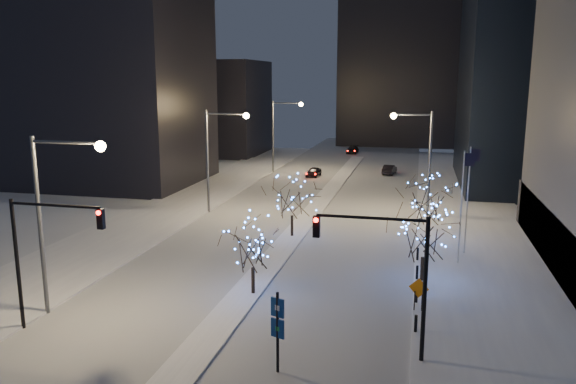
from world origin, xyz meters
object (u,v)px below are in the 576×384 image
(traffic_signal_west, at_px, (42,244))
(holiday_tree_median_far, at_px, (292,197))
(car_mid, at_px, (390,170))
(construction_sign, at_px, (419,291))
(street_lamp_w_mid, at_px, (217,147))
(street_lamp_w_near, at_px, (55,201))
(car_far, at_px, (353,150))
(holiday_tree_plaza_near, at_px, (424,234))
(wayfinding_sign, at_px, (278,324))
(car_near, at_px, (314,172))
(holiday_tree_median_near, at_px, (253,245))
(street_lamp_east, at_px, (420,150))
(street_lamp_w_far, at_px, (280,126))
(traffic_signal_east, at_px, (391,263))
(holiday_tree_plaza_far, at_px, (429,200))

(traffic_signal_west, relative_size, holiday_tree_median_far, 1.30)
(car_mid, relative_size, construction_sign, 2.09)
(street_lamp_w_mid, relative_size, car_mid, 2.51)
(street_lamp_w_near, height_order, car_mid, street_lamp_w_near)
(street_lamp_w_near, distance_m, car_far, 73.65)
(car_mid, bearing_deg, construction_sign, 103.03)
(holiday_tree_plaza_near, xyz_separation_m, wayfinding_sign, (-6.28, -13.20, -0.91))
(car_near, distance_m, holiday_tree_median_far, 29.93)
(car_far, xyz_separation_m, holiday_tree_median_near, (2.00, -67.82, 2.51))
(street_lamp_east, bearing_deg, holiday_tree_median_far, -135.86)
(holiday_tree_median_far, height_order, wayfinding_sign, holiday_tree_median_far)
(street_lamp_w_far, xyz_separation_m, traffic_signal_west, (0.50, -52.00, -1.74))
(holiday_tree_plaza_near, bearing_deg, wayfinding_sign, -115.46)
(holiday_tree_median_far, relative_size, wayfinding_sign, 1.42)
(car_near, bearing_deg, street_lamp_w_near, -90.63)
(street_lamp_w_far, height_order, holiday_tree_plaza_near, street_lamp_w_far)
(traffic_signal_east, distance_m, car_far, 74.89)
(street_lamp_w_mid, relative_size, car_near, 2.71)
(street_lamp_w_far, relative_size, holiday_tree_median_near, 2.14)
(street_lamp_w_near, height_order, traffic_signal_east, street_lamp_w_near)
(holiday_tree_plaza_far, xyz_separation_m, construction_sign, (-0.63, -14.51, -2.22))
(street_lamp_w_mid, relative_size, street_lamp_w_far, 1.00)
(traffic_signal_west, bearing_deg, holiday_tree_plaza_near, 32.08)
(street_lamp_east, bearing_deg, traffic_signal_east, -92.26)
(street_lamp_w_mid, relative_size, car_far, 2.27)
(car_near, height_order, wayfinding_sign, wayfinding_sign)
(holiday_tree_plaza_near, bearing_deg, holiday_tree_plaza_far, 87.40)
(street_lamp_w_near, distance_m, street_lamp_w_far, 50.00)
(street_lamp_w_near, bearing_deg, holiday_tree_plaza_near, 26.92)
(traffic_signal_east, xyz_separation_m, construction_sign, (1.36, 5.83, -3.46))
(traffic_signal_west, xyz_separation_m, construction_sign, (18.74, 6.83, -3.46))
(street_lamp_w_mid, xyz_separation_m, holiday_tree_plaza_far, (19.87, -5.66, -2.99))
(street_lamp_w_near, distance_m, construction_sign, 20.51)
(street_lamp_east, distance_m, holiday_tree_median_near, 24.93)
(car_mid, xyz_separation_m, car_far, (-7.62, 21.00, -0.02))
(holiday_tree_median_near, bearing_deg, traffic_signal_west, -141.03)
(street_lamp_w_far, relative_size, wayfinding_sign, 2.63)
(holiday_tree_median_near, bearing_deg, wayfinding_sign, -66.51)
(street_lamp_w_near, relative_size, street_lamp_w_mid, 1.00)
(traffic_signal_west, xyz_separation_m, holiday_tree_plaza_near, (18.94, 11.87, -1.52))
(construction_sign, bearing_deg, street_lamp_w_far, 129.22)
(street_lamp_w_near, distance_m, holiday_tree_plaza_far, 27.89)
(holiday_tree_median_far, height_order, holiday_tree_plaza_far, holiday_tree_plaza_far)
(street_lamp_w_near, distance_m, holiday_tree_median_far, 20.49)
(traffic_signal_east, bearing_deg, car_mid, 93.05)
(car_near, bearing_deg, holiday_tree_plaza_near, -63.82)
(street_lamp_w_far, distance_m, wayfinding_sign, 55.08)
(traffic_signal_west, relative_size, wayfinding_sign, 1.84)
(street_lamp_east, relative_size, car_far, 2.27)
(street_lamp_w_mid, height_order, street_lamp_w_far, same)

